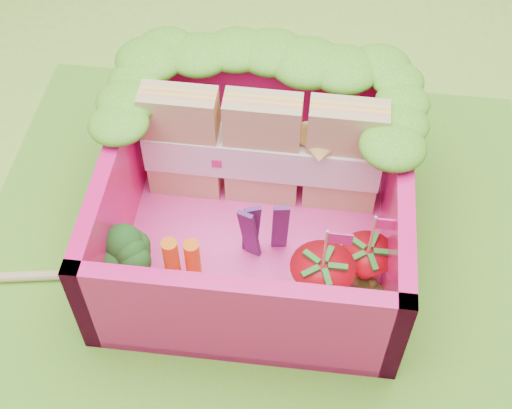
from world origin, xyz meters
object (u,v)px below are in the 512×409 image
at_px(sandwich_stack, 264,150).
at_px(strawberry_right, 365,266).
at_px(broccoli, 131,257).
at_px(bento_box, 256,201).
at_px(strawberry_left, 321,284).
at_px(chopsticks, 34,276).

height_order(sandwich_stack, strawberry_right, sandwich_stack).
bearing_deg(broccoli, sandwich_stack, 49.09).
relative_size(bento_box, broccoli, 3.84).
height_order(broccoli, strawberry_left, strawberry_left).
distance_m(bento_box, broccoli, 0.60).
bearing_deg(strawberry_left, strawberry_right, 33.45).
height_order(bento_box, broccoli, bento_box).
bearing_deg(strawberry_right, bento_box, 155.97).
bearing_deg(strawberry_right, sandwich_stack, 136.63).
relative_size(broccoli, strawberry_left, 0.66).
relative_size(strawberry_left, strawberry_right, 1.09).
xyz_separation_m(strawberry_left, strawberry_right, (0.19, 0.12, -0.02)).
bearing_deg(broccoli, strawberry_right, 6.39).
xyz_separation_m(strawberry_left, chopsticks, (-1.28, 0.00, -0.17)).
height_order(bento_box, chopsticks, bento_box).
relative_size(broccoli, chopsticks, 0.16).
distance_m(strawberry_left, chopsticks, 1.29).
bearing_deg(broccoli, strawberry_left, -0.83).
xyz_separation_m(bento_box, strawberry_left, (0.31, -0.35, -0.08)).
distance_m(sandwich_stack, broccoli, 0.77).
bearing_deg(bento_box, strawberry_left, -47.82).
relative_size(sandwich_stack, strawberry_left, 2.13).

